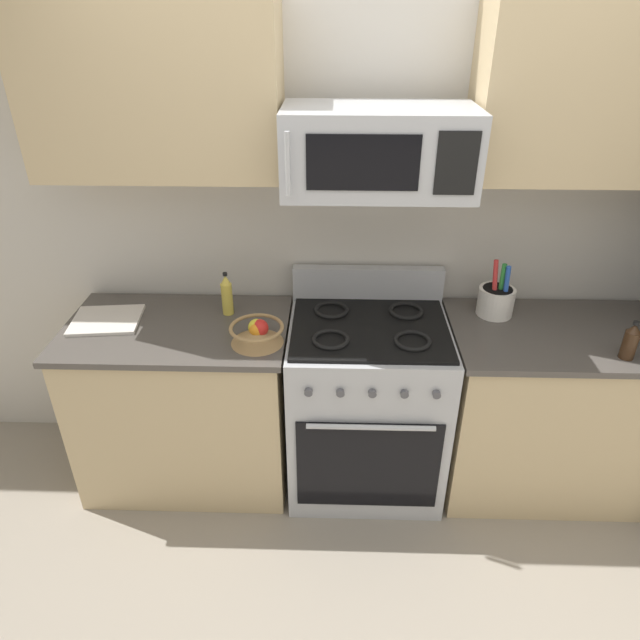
{
  "coord_description": "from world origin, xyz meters",
  "views": [
    {
      "loc": [
        -0.17,
        -1.56,
        2.26
      ],
      "look_at": [
        -0.23,
        0.58,
        1.03
      ],
      "focal_mm": 31.55,
      "sensor_mm": 36.0,
      "label": 1
    }
  ],
  "objects_px": {
    "range_oven": "(366,403)",
    "cutting_board": "(106,320)",
    "microwave": "(378,150)",
    "fruit_basket": "(257,333)",
    "utensil_crock": "(496,300)",
    "bottle_oil": "(227,295)",
    "bottle_soy": "(630,342)"
  },
  "relations": [
    {
      "from": "microwave",
      "to": "range_oven",
      "type": "bearing_deg",
      "value": -89.98
    },
    {
      "from": "microwave",
      "to": "fruit_basket",
      "type": "distance_m",
      "value": 0.94
    },
    {
      "from": "bottle_oil",
      "to": "bottle_soy",
      "type": "xyz_separation_m",
      "value": [
        1.79,
        -0.34,
        -0.02
      ]
    },
    {
      "from": "range_oven",
      "to": "microwave",
      "type": "relative_size",
      "value": 1.41
    },
    {
      "from": "range_oven",
      "to": "cutting_board",
      "type": "bearing_deg",
      "value": 178.57
    },
    {
      "from": "microwave",
      "to": "fruit_basket",
      "type": "bearing_deg",
      "value": -162.4
    },
    {
      "from": "bottle_oil",
      "to": "bottle_soy",
      "type": "distance_m",
      "value": 1.82
    },
    {
      "from": "microwave",
      "to": "cutting_board",
      "type": "xyz_separation_m",
      "value": [
        -1.26,
        0.0,
        -0.81
      ]
    },
    {
      "from": "fruit_basket",
      "to": "bottle_soy",
      "type": "distance_m",
      "value": 1.61
    },
    {
      "from": "range_oven",
      "to": "utensil_crock",
      "type": "xyz_separation_m",
      "value": [
        0.62,
        0.16,
        0.51
      ]
    },
    {
      "from": "range_oven",
      "to": "cutting_board",
      "type": "xyz_separation_m",
      "value": [
        -1.26,
        0.03,
        0.45
      ]
    },
    {
      "from": "range_oven",
      "to": "utensil_crock",
      "type": "relative_size",
      "value": 3.83
    },
    {
      "from": "microwave",
      "to": "fruit_basket",
      "type": "height_order",
      "value": "microwave"
    },
    {
      "from": "utensil_crock",
      "to": "bottle_oil",
      "type": "bearing_deg",
      "value": -178.56
    },
    {
      "from": "cutting_board",
      "to": "bottle_oil",
      "type": "height_order",
      "value": "bottle_oil"
    },
    {
      "from": "range_oven",
      "to": "microwave",
      "type": "height_order",
      "value": "microwave"
    },
    {
      "from": "range_oven",
      "to": "fruit_basket",
      "type": "distance_m",
      "value": 0.72
    },
    {
      "from": "microwave",
      "to": "utensil_crock",
      "type": "relative_size",
      "value": 2.72
    },
    {
      "from": "utensil_crock",
      "to": "bottle_soy",
      "type": "distance_m",
      "value": 0.61
    },
    {
      "from": "cutting_board",
      "to": "bottle_soy",
      "type": "xyz_separation_m",
      "value": [
        2.36,
        -0.24,
        0.07
      ]
    },
    {
      "from": "utensil_crock",
      "to": "bottle_oil",
      "type": "distance_m",
      "value": 1.31
    },
    {
      "from": "microwave",
      "to": "utensil_crock",
      "type": "bearing_deg",
      "value": 12.25
    },
    {
      "from": "fruit_basket",
      "to": "bottle_oil",
      "type": "distance_m",
      "value": 0.32
    },
    {
      "from": "microwave",
      "to": "bottle_oil",
      "type": "bearing_deg",
      "value": 171.66
    },
    {
      "from": "range_oven",
      "to": "bottle_soy",
      "type": "distance_m",
      "value": 1.23
    },
    {
      "from": "utensil_crock",
      "to": "range_oven",
      "type": "bearing_deg",
      "value": -165.22
    },
    {
      "from": "range_oven",
      "to": "bottle_soy",
      "type": "xyz_separation_m",
      "value": [
        1.09,
        -0.21,
        0.52
      ]
    },
    {
      "from": "range_oven",
      "to": "cutting_board",
      "type": "distance_m",
      "value": 1.34
    },
    {
      "from": "microwave",
      "to": "bottle_oil",
      "type": "xyz_separation_m",
      "value": [
        -0.69,
        0.1,
        -0.72
      ]
    },
    {
      "from": "bottle_oil",
      "to": "cutting_board",
      "type": "bearing_deg",
      "value": -170.24
    },
    {
      "from": "bottle_soy",
      "to": "cutting_board",
      "type": "bearing_deg",
      "value": 174.13
    },
    {
      "from": "utensil_crock",
      "to": "bottle_oil",
      "type": "height_order",
      "value": "utensil_crock"
    }
  ]
}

